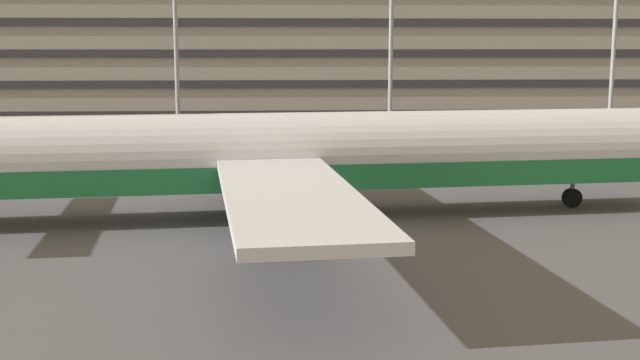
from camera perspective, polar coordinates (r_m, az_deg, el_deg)
ground_plane at (r=32.91m, az=-0.10°, el=-3.98°), size 600.00×600.00×0.00m
terminal_structure at (r=84.44m, az=-1.96°, el=9.00°), size 159.13×20.30×13.89m
airliner at (r=36.20m, az=-2.96°, el=1.73°), size 41.86×34.08×9.96m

